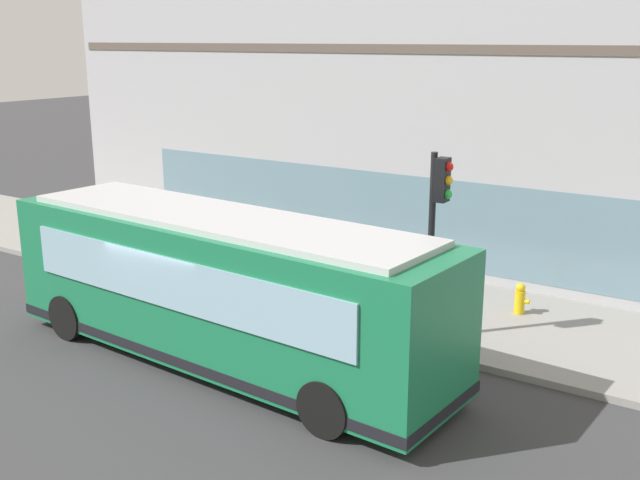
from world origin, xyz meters
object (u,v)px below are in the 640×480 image
object	(u,v)px
fire_hydrant	(520,299)
newspaper_vending_box	(276,243)
pedestrian_walking_along_curb	(157,213)
city_bus_nearside	(222,289)
pedestrian_near_hydrant	(229,256)
traffic_light_near_corner	(438,212)

from	to	relation	value
fire_hydrant	newspaper_vending_box	world-z (taller)	newspaper_vending_box
pedestrian_walking_along_curb	fire_hydrant	bearing A→B (deg)	-87.91
city_bus_nearside	pedestrian_near_hydrant	size ratio (longest dim) A/B	6.01
pedestrian_near_hydrant	pedestrian_walking_along_curb	world-z (taller)	pedestrian_walking_along_curb
pedestrian_walking_along_curb	pedestrian_near_hydrant	bearing A→B (deg)	-115.05
city_bus_nearside	newspaper_vending_box	bearing A→B (deg)	28.13
city_bus_nearside	pedestrian_walking_along_curb	world-z (taller)	city_bus_nearside
fire_hydrant	newspaper_vending_box	size ratio (longest dim) A/B	0.82
pedestrian_walking_along_curb	newspaper_vending_box	distance (m)	3.97
pedestrian_near_hydrant	pedestrian_walking_along_curb	size ratio (longest dim) A/B	0.93
traffic_light_near_corner	newspaper_vending_box	size ratio (longest dim) A/B	4.46
city_bus_nearside	newspaper_vending_box	world-z (taller)	city_bus_nearside
pedestrian_near_hydrant	pedestrian_walking_along_curb	bearing A→B (deg)	64.95
pedestrian_walking_along_curb	newspaper_vending_box	xyz separation A→B (m)	(0.94, -3.81, -0.61)
city_bus_nearside	pedestrian_near_hydrant	world-z (taller)	city_bus_nearside
traffic_light_near_corner	pedestrian_walking_along_curb	xyz separation A→B (m)	(2.11, 10.28, -1.74)
city_bus_nearside	newspaper_vending_box	xyz separation A→B (m)	(6.17, 3.30, -0.95)
traffic_light_near_corner	newspaper_vending_box	distance (m)	7.53
traffic_light_near_corner	fire_hydrant	distance (m)	3.66
traffic_light_near_corner	newspaper_vending_box	world-z (taller)	traffic_light_near_corner
newspaper_vending_box	fire_hydrant	bearing A→B (deg)	-94.02
traffic_light_near_corner	pedestrian_near_hydrant	xyz separation A→B (m)	(-0.09, 5.57, -1.83)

